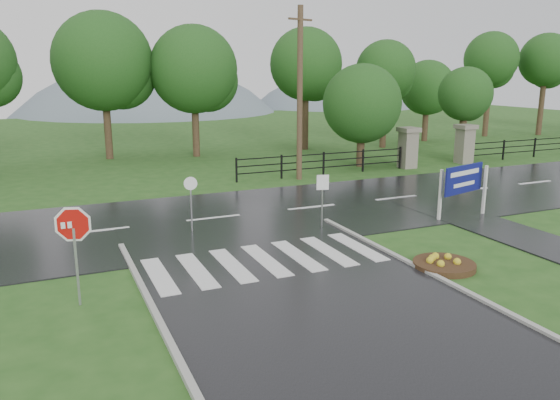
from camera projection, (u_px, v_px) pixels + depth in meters
name	position (u px, v px, depth m)	size (l,w,h in m)	color
ground	(360.00, 340.00, 10.94)	(120.00, 120.00, 0.00)	#26511B
main_road	(214.00, 219.00, 19.84)	(90.00, 8.00, 0.04)	black
walkway	(517.00, 236.00, 17.84)	(2.20, 11.00, 0.04)	black
crosswalk	(266.00, 260.00, 15.38)	(6.50, 2.80, 0.02)	silver
pillar_west	(408.00, 147.00, 30.01)	(1.00, 1.00, 2.24)	gray
pillar_east	(465.00, 143.00, 31.58)	(1.00, 1.00, 2.24)	gray
fence_west	(324.00, 161.00, 28.06)	(9.58, 0.08, 1.20)	black
hills	(122.00, 228.00, 73.77)	(102.00, 48.00, 48.00)	slate
treeline	(161.00, 161.00, 32.70)	(83.20, 5.20, 10.00)	#184415
stop_sign	(74.00, 232.00, 12.19)	(1.06, 0.35, 2.48)	#939399
estate_billboard	(464.00, 182.00, 19.72)	(2.18, 0.65, 1.96)	silver
flower_bed	(444.00, 264.00, 14.90)	(1.69, 1.69, 0.34)	#332111
reg_sign_small	(322.00, 190.00, 18.29)	(0.41, 0.12, 1.88)	#939399
reg_sign_round	(191.00, 197.00, 17.90)	(0.44, 0.08, 1.90)	#939399
utility_pole_east	(300.00, 94.00, 26.17)	(1.42, 0.53, 8.23)	#473523
entrance_tree_left	(362.00, 104.00, 29.99)	(4.34, 4.34, 5.66)	#3D2B1C
entrance_tree_right	(465.00, 94.00, 32.74)	(3.22, 3.22, 5.51)	#3D2B1C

